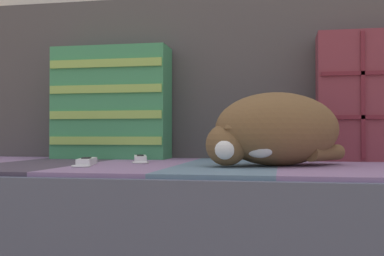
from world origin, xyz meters
TOP-DOWN VIEW (x-y plane):
  - couch at (-0.00, 0.11)m, footprint 1.98×0.88m
  - sofa_backrest at (0.00, 0.48)m, footprint 1.94×0.14m
  - throw_pillow_quilted at (0.45, 0.33)m, footprint 0.39×0.14m
  - throw_pillow_striped at (-0.44, 0.33)m, footprint 0.40×0.14m
  - sleeping_cat at (0.12, 0.02)m, footprint 0.41×0.36m
  - game_remote_near at (-0.28, 0.15)m, footprint 0.10×0.20m
  - game_remote_far at (-0.37, -0.03)m, footprint 0.09×0.19m

SIDE VIEW (x-z plane):
  - couch at x=0.00m, z-range 0.00..0.41m
  - game_remote_far at x=-0.37m, z-range 0.41..0.43m
  - game_remote_near at x=-0.28m, z-range 0.41..0.43m
  - sleeping_cat at x=0.12m, z-range 0.41..0.60m
  - throw_pillow_striped at x=-0.44m, z-range 0.41..0.80m
  - throw_pillow_quilted at x=0.45m, z-range 0.41..0.82m
  - sofa_backrest at x=0.00m, z-range 0.41..0.99m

